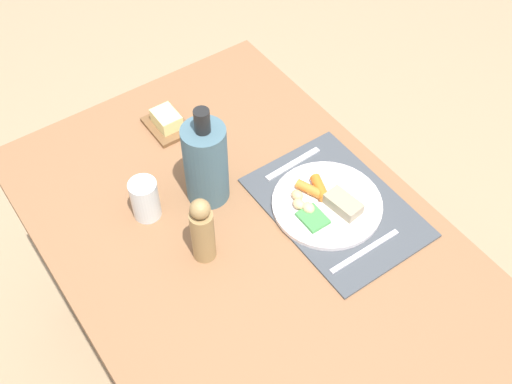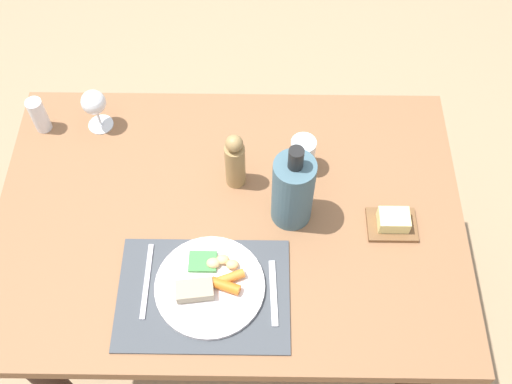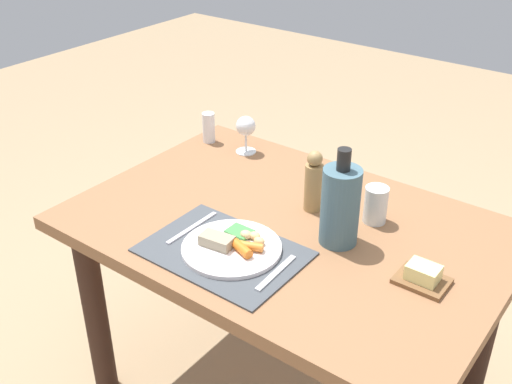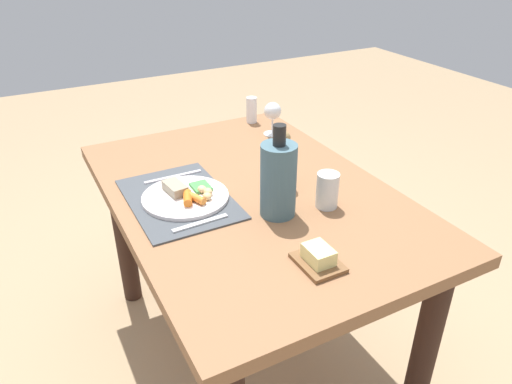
{
  "view_description": "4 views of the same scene",
  "coord_description": "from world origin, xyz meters",
  "px_view_note": "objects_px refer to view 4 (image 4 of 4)",
  "views": [
    {
      "loc": [
        -0.74,
        0.49,
        1.97
      ],
      "look_at": [
        0.05,
        -0.06,
        0.81
      ],
      "focal_mm": 44.77,
      "sensor_mm": 36.0,
      "label": 1
    },
    {
      "loc": [
        0.08,
        -0.82,
        2.14
      ],
      "look_at": [
        0.07,
        0.0,
        0.84
      ],
      "focal_mm": 42.9,
      "sensor_mm": 36.0,
      "label": 2
    },
    {
      "loc": [
        0.84,
        -1.27,
        1.7
      ],
      "look_at": [
        -0.08,
        -0.05,
        0.82
      ],
      "focal_mm": 43.01,
      "sensor_mm": 36.0,
      "label": 3
    },
    {
      "loc": [
        1.23,
        -0.63,
        1.49
      ],
      "look_at": [
        0.09,
        -0.03,
        0.77
      ],
      "focal_mm": 33.87,
      "sensor_mm": 36.0,
      "label": 4
    }
  ],
  "objects_px": {
    "butter_dish": "(318,258)",
    "wine_glass": "(273,112)",
    "dinner_plate": "(186,195)",
    "water_tumbler": "(327,192)",
    "knife": "(200,223)",
    "salt_shaker": "(252,110)",
    "pepper_mill": "(283,160)",
    "fork": "(173,177)",
    "dining_table": "(251,221)",
    "cooler_bottle": "(278,179)"
  },
  "relations": [
    {
      "from": "pepper_mill",
      "to": "cooler_bottle",
      "type": "distance_m",
      "value": 0.18
    },
    {
      "from": "dinner_plate",
      "to": "knife",
      "type": "relative_size",
      "value": 1.58
    },
    {
      "from": "knife",
      "to": "water_tumbler",
      "type": "distance_m",
      "value": 0.4
    },
    {
      "from": "knife",
      "to": "cooler_bottle",
      "type": "height_order",
      "value": "cooler_bottle"
    },
    {
      "from": "fork",
      "to": "dinner_plate",
      "type": "bearing_deg",
      "value": -3.98
    },
    {
      "from": "knife",
      "to": "wine_glass",
      "type": "relative_size",
      "value": 1.26
    },
    {
      "from": "fork",
      "to": "water_tumbler",
      "type": "xyz_separation_m",
      "value": [
        0.4,
        0.36,
        0.04
      ]
    },
    {
      "from": "dining_table",
      "to": "water_tumbler",
      "type": "height_order",
      "value": "water_tumbler"
    },
    {
      "from": "fork",
      "to": "water_tumbler",
      "type": "bearing_deg",
      "value": 42.55
    },
    {
      "from": "fork",
      "to": "pepper_mill",
      "type": "distance_m",
      "value": 0.38
    },
    {
      "from": "water_tumbler",
      "to": "cooler_bottle",
      "type": "bearing_deg",
      "value": -101.8
    },
    {
      "from": "wine_glass",
      "to": "knife",
      "type": "bearing_deg",
      "value": -46.19
    },
    {
      "from": "fork",
      "to": "butter_dish",
      "type": "distance_m",
      "value": 0.65
    },
    {
      "from": "dinner_plate",
      "to": "water_tumbler",
      "type": "relative_size",
      "value": 2.45
    },
    {
      "from": "butter_dish",
      "to": "dining_table",
      "type": "bearing_deg",
      "value": 176.37
    },
    {
      "from": "water_tumbler",
      "to": "wine_glass",
      "type": "height_order",
      "value": "wine_glass"
    },
    {
      "from": "water_tumbler",
      "to": "pepper_mill",
      "type": "distance_m",
      "value": 0.19
    },
    {
      "from": "water_tumbler",
      "to": "salt_shaker",
      "type": "bearing_deg",
      "value": 170.25
    },
    {
      "from": "fork",
      "to": "butter_dish",
      "type": "relative_size",
      "value": 1.56
    },
    {
      "from": "salt_shaker",
      "to": "pepper_mill",
      "type": "bearing_deg",
      "value": -17.6
    },
    {
      "from": "salt_shaker",
      "to": "butter_dish",
      "type": "bearing_deg",
      "value": -17.97
    },
    {
      "from": "dining_table",
      "to": "butter_dish",
      "type": "height_order",
      "value": "butter_dish"
    },
    {
      "from": "dining_table",
      "to": "knife",
      "type": "distance_m",
      "value": 0.28
    },
    {
      "from": "butter_dish",
      "to": "wine_glass",
      "type": "distance_m",
      "value": 0.89
    },
    {
      "from": "dinner_plate",
      "to": "wine_glass",
      "type": "xyz_separation_m",
      "value": [
        -0.35,
        0.51,
        0.08
      ]
    },
    {
      "from": "dining_table",
      "to": "cooler_bottle",
      "type": "bearing_deg",
      "value": 2.39
    },
    {
      "from": "knife",
      "to": "dining_table",
      "type": "bearing_deg",
      "value": 115.07
    },
    {
      "from": "dining_table",
      "to": "butter_dish",
      "type": "distance_m",
      "value": 0.45
    },
    {
      "from": "butter_dish",
      "to": "pepper_mill",
      "type": "xyz_separation_m",
      "value": [
        -0.42,
        0.14,
        0.07
      ]
    },
    {
      "from": "dining_table",
      "to": "salt_shaker",
      "type": "xyz_separation_m",
      "value": [
        -0.55,
        0.29,
        0.17
      ]
    },
    {
      "from": "cooler_bottle",
      "to": "knife",
      "type": "bearing_deg",
      "value": -101.5
    },
    {
      "from": "knife",
      "to": "cooler_bottle",
      "type": "relative_size",
      "value": 0.61
    },
    {
      "from": "dinner_plate",
      "to": "butter_dish",
      "type": "xyz_separation_m",
      "value": [
        0.47,
        0.18,
        0.0
      ]
    },
    {
      "from": "fork",
      "to": "water_tumbler",
      "type": "relative_size",
      "value": 1.81
    },
    {
      "from": "salt_shaker",
      "to": "water_tumbler",
      "type": "bearing_deg",
      "value": -9.75
    },
    {
      "from": "cooler_bottle",
      "to": "salt_shaker",
      "type": "bearing_deg",
      "value": 158.36
    },
    {
      "from": "pepper_mill",
      "to": "wine_glass",
      "type": "bearing_deg",
      "value": 154.62
    },
    {
      "from": "water_tumbler",
      "to": "butter_dish",
      "type": "height_order",
      "value": "water_tumbler"
    },
    {
      "from": "knife",
      "to": "cooler_bottle",
      "type": "xyz_separation_m",
      "value": [
        0.05,
        0.23,
        0.11
      ]
    },
    {
      "from": "cooler_bottle",
      "to": "wine_glass",
      "type": "bearing_deg",
      "value": 151.85
    },
    {
      "from": "water_tumbler",
      "to": "dinner_plate",
      "type": "bearing_deg",
      "value": -122.58
    },
    {
      "from": "knife",
      "to": "wine_glass",
      "type": "distance_m",
      "value": 0.74
    },
    {
      "from": "knife",
      "to": "wine_glass",
      "type": "bearing_deg",
      "value": 131.23
    },
    {
      "from": "butter_dish",
      "to": "salt_shaker",
      "type": "distance_m",
      "value": 1.04
    },
    {
      "from": "fork",
      "to": "salt_shaker",
      "type": "distance_m",
      "value": 0.61
    },
    {
      "from": "dinner_plate",
      "to": "pepper_mill",
      "type": "bearing_deg",
      "value": 80.31
    },
    {
      "from": "water_tumbler",
      "to": "knife",
      "type": "bearing_deg",
      "value": -101.63
    },
    {
      "from": "water_tumbler",
      "to": "cooler_bottle",
      "type": "xyz_separation_m",
      "value": [
        -0.03,
        -0.16,
        0.07
      ]
    },
    {
      "from": "dinner_plate",
      "to": "fork",
      "type": "xyz_separation_m",
      "value": [
        -0.16,
        0.01,
        -0.01
      ]
    },
    {
      "from": "knife",
      "to": "wine_glass",
      "type": "height_order",
      "value": "wine_glass"
    }
  ]
}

